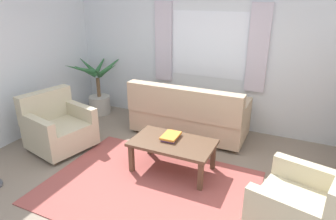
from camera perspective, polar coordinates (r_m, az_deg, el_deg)
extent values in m
plane|color=gray|center=(3.88, -3.69, -14.56)|extent=(6.24, 6.24, 0.00)
cube|color=silver|center=(5.31, 7.86, 10.71)|extent=(5.32, 0.12, 2.60)
cube|color=white|center=(5.23, 7.74, 12.22)|extent=(1.30, 0.01, 1.10)
cube|color=silver|center=(5.50, -0.82, 12.87)|extent=(0.32, 0.06, 1.40)
cube|color=silver|center=(5.02, 16.85, 11.12)|extent=(0.32, 0.06, 1.40)
cube|color=#9E4C47|center=(3.87, -3.69, -14.49)|extent=(2.56, 1.91, 0.01)
cube|color=tan|center=(5.10, 4.09, -1.99)|extent=(1.90, 0.80, 0.38)
cube|color=tan|center=(4.66, 2.81, 1.43)|extent=(1.90, 0.20, 0.48)
cube|color=tan|center=(4.77, 13.99, -0.29)|extent=(0.16, 0.80, 0.24)
cube|color=tan|center=(5.33, -4.58, 2.65)|extent=(0.16, 0.80, 0.24)
cylinder|color=brown|center=(5.25, 13.94, -4.52)|extent=(0.06, 0.06, 0.06)
cylinder|color=brown|center=(5.76, -2.79, -1.49)|extent=(0.06, 0.06, 0.06)
cylinder|color=brown|center=(4.72, 12.41, -7.46)|extent=(0.06, 0.06, 0.06)
cylinder|color=brown|center=(5.28, -5.81, -3.79)|extent=(0.06, 0.06, 0.06)
cube|color=#BCB293|center=(4.89, -19.74, -4.46)|extent=(0.97, 1.00, 0.36)
cube|color=#BCB293|center=(5.01, -22.39, 0.87)|extent=(0.37, 0.86, 0.46)
cube|color=#BCB293|center=(4.62, -23.88, -2.66)|extent=(0.81, 0.30, 0.22)
cube|color=#BCB293|center=(4.96, -16.71, -0.07)|extent=(0.81, 0.30, 0.22)
cylinder|color=brown|center=(4.59, -20.75, -9.35)|extent=(0.05, 0.05, 0.06)
cylinder|color=brown|center=(4.91, -14.06, -6.42)|extent=(0.05, 0.05, 0.06)
cylinder|color=brown|center=(5.10, -24.61, -6.77)|extent=(0.05, 0.05, 0.06)
cylinder|color=brown|center=(5.39, -18.33, -4.30)|extent=(0.05, 0.05, 0.06)
cube|color=#BCB293|center=(3.34, 23.52, -18.20)|extent=(0.97, 1.00, 0.36)
cube|color=#BCB293|center=(3.48, 25.91, -11.12)|extent=(0.81, 0.30, 0.22)
cube|color=#BCB293|center=(2.89, 22.33, -17.72)|extent=(0.81, 0.30, 0.22)
cylinder|color=brown|center=(3.79, 19.73, -16.38)|extent=(0.05, 0.05, 0.06)
cube|color=brown|center=(3.98, 0.90, -6.32)|extent=(1.10, 0.64, 0.04)
cube|color=brown|center=(4.09, -6.99, -9.18)|extent=(0.06, 0.06, 0.40)
cube|color=brown|center=(3.74, 6.24, -12.46)|extent=(0.06, 0.06, 0.40)
cube|color=brown|center=(4.48, -3.50, -6.15)|extent=(0.06, 0.06, 0.40)
cube|color=brown|center=(4.16, 8.62, -8.75)|extent=(0.06, 0.06, 0.40)
cube|color=#7F478C|center=(4.06, 0.53, -5.24)|extent=(0.20, 0.29, 0.03)
cube|color=orange|center=(4.04, 0.54, -4.92)|extent=(0.22, 0.31, 0.03)
cylinder|color=#B7B2A8|center=(6.15, -12.87, 1.00)|extent=(0.42, 0.42, 0.35)
cylinder|color=brown|center=(6.04, -13.16, 4.23)|extent=(0.07, 0.07, 0.37)
cone|color=#2D6638|center=(5.74, -11.55, 7.46)|extent=(0.55, 0.20, 0.37)
cone|color=#2D6638|center=(6.05, -10.73, 8.42)|extent=(0.32, 0.57, 0.41)
cone|color=#2D6638|center=(6.22, -12.65, 8.62)|extent=(0.24, 0.59, 0.39)
cone|color=#2D6638|center=(6.18, -15.21, 8.30)|extent=(0.60, 0.29, 0.33)
cone|color=#2D6638|center=(5.98, -15.63, 7.30)|extent=(0.41, 0.34, 0.33)
cone|color=#2D6638|center=(5.79, -16.45, 7.53)|extent=(0.27, 0.66, 0.37)
cone|color=#2D6638|center=(5.70, -13.28, 7.00)|extent=(0.35, 0.45, 0.34)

